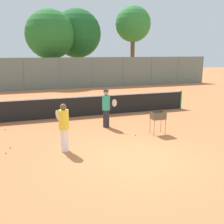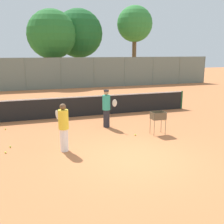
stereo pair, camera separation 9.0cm
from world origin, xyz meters
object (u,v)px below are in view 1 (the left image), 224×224
at_px(ball_cart, 158,117).
at_px(parked_car, 46,79).
at_px(tennis_net, 89,105).
at_px(player_white_outfit, 106,108).
at_px(player_red_cap, 64,127).

relative_size(ball_cart, parked_car, 0.22).
xyz_separation_m(tennis_net, player_white_outfit, (0.21, -2.33, 0.31)).
bearing_deg(player_red_cap, parked_car, -18.90).
distance_m(ball_cart, parked_car, 18.07).
bearing_deg(parked_car, player_white_outfit, -85.72).
bearing_deg(player_white_outfit, parked_car, 159.65).
bearing_deg(parked_car, ball_cart, -80.77).
height_order(tennis_net, player_white_outfit, player_white_outfit).
relative_size(tennis_net, player_red_cap, 6.83).
height_order(player_white_outfit, ball_cart, player_white_outfit).
distance_m(tennis_net, ball_cart, 4.43).
distance_m(player_white_outfit, ball_cart, 2.38).
xyz_separation_m(tennis_net, player_red_cap, (-2.03, -4.66, 0.29)).
height_order(player_white_outfit, player_red_cap, player_white_outfit).
bearing_deg(tennis_net, player_red_cap, -113.51).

